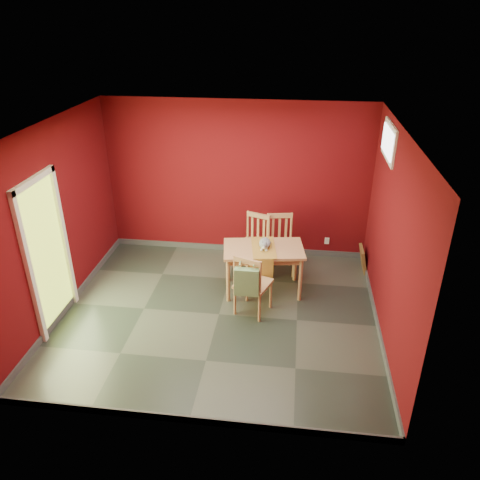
# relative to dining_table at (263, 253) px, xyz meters

# --- Properties ---
(ground) EXTENTS (4.50, 4.50, 0.00)m
(ground) POSITION_rel_dining_table_xyz_m (-0.57, -0.73, -0.66)
(ground) COLOR #2D342D
(ground) RESTS_ON ground
(room_shell) EXTENTS (4.50, 4.50, 4.50)m
(room_shell) POSITION_rel_dining_table_xyz_m (-0.57, -0.73, -0.61)
(room_shell) COLOR #53080C
(room_shell) RESTS_ON ground
(doorway) EXTENTS (0.06, 1.01, 2.13)m
(doorway) POSITION_rel_dining_table_xyz_m (-2.80, -1.13, 0.47)
(doorway) COLOR #B7D838
(doorway) RESTS_ON ground
(window) EXTENTS (0.05, 0.90, 0.50)m
(window) POSITION_rel_dining_table_xyz_m (1.65, 0.27, 1.69)
(window) COLOR white
(window) RESTS_ON room_shell
(outlet_plate) EXTENTS (0.08, 0.02, 0.12)m
(outlet_plate) POSITION_rel_dining_table_xyz_m (1.03, 1.26, -0.36)
(outlet_plate) COLOR silver
(outlet_plate) RESTS_ON room_shell
(dining_table) EXTENTS (1.29, 0.87, 0.75)m
(dining_table) POSITION_rel_dining_table_xyz_m (0.00, 0.00, 0.00)
(dining_table) COLOR #AD7A50
(dining_table) RESTS_ON ground
(table_runner) EXTENTS (0.45, 0.77, 0.37)m
(table_runner) POSITION_rel_dining_table_xyz_m (-0.00, -0.12, 0.04)
(table_runner) COLOR olive
(table_runner) RESTS_ON dining_table
(chair_far_left) EXTENTS (0.58, 0.58, 0.96)m
(chair_far_left) POSITION_rel_dining_table_xyz_m (-0.21, 0.67, -0.16)
(chair_far_left) COLOR #AD7A50
(chair_far_left) RESTS_ON ground
(chair_far_right) EXTENTS (0.53, 0.53, 0.98)m
(chair_far_right) POSITION_rel_dining_table_xyz_m (0.23, 0.66, -0.15)
(chair_far_right) COLOR #AD7A50
(chair_far_right) RESTS_ON ground
(chair_near) EXTENTS (0.58, 0.58, 0.97)m
(chair_near) POSITION_rel_dining_table_xyz_m (-0.11, -0.62, -0.16)
(chair_near) COLOR #AD7A50
(chair_near) RESTS_ON ground
(tote_bag) EXTENTS (0.34, 0.20, 0.47)m
(tote_bag) POSITION_rel_dining_table_xyz_m (-0.16, -0.84, -0.00)
(tote_bag) COLOR #618656
(tote_bag) RESTS_ON chair_near
(cat) EXTENTS (0.32, 0.40, 0.18)m
(cat) POSITION_rel_dining_table_xyz_m (0.01, 0.04, 0.18)
(cat) COLOR slate
(cat) RESTS_ON table_runner
(picture_frame) EXTENTS (0.14, 0.40, 0.40)m
(picture_frame) POSITION_rel_dining_table_xyz_m (1.62, 0.85, -0.45)
(picture_frame) COLOR brown
(picture_frame) RESTS_ON ground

